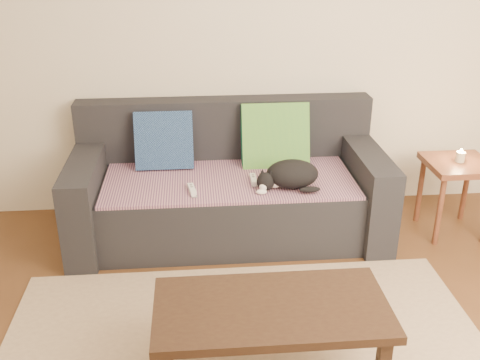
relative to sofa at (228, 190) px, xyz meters
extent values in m
cube|color=beige|center=(0.00, 0.43, 0.99)|extent=(4.50, 0.04, 2.60)
cube|color=#232328|center=(0.00, -0.07, -0.10)|extent=(1.70, 0.78, 0.42)
cube|color=#232328|center=(0.00, 0.33, 0.34)|extent=(2.10, 0.18, 0.45)
cube|color=#232328|center=(-0.95, -0.07, -0.01)|extent=(0.20, 0.90, 0.60)
cube|color=#232328|center=(0.95, -0.07, -0.01)|extent=(0.20, 0.90, 0.60)
cube|color=#472A4F|center=(0.00, -0.09, 0.12)|extent=(1.66, 0.74, 0.02)
cube|color=#0F1F41|center=(-0.43, 0.17, 0.32)|extent=(0.40, 0.21, 0.41)
cube|color=#0E5B45|center=(0.34, 0.17, 0.32)|extent=(0.47, 0.25, 0.49)
ellipsoid|color=black|center=(0.40, -0.26, 0.22)|extent=(0.41, 0.36, 0.18)
sphere|color=black|center=(0.22, -0.30, 0.19)|extent=(0.15, 0.15, 0.12)
sphere|color=white|center=(0.20, -0.34, 0.17)|extent=(0.06, 0.06, 0.05)
ellipsoid|color=black|center=(0.49, -0.38, 0.16)|extent=(0.14, 0.09, 0.04)
cube|color=white|center=(-0.25, -0.28, 0.15)|extent=(0.06, 0.15, 0.03)
cube|color=white|center=(0.16, -0.16, 0.15)|extent=(0.04, 0.15, 0.03)
cube|color=brown|center=(1.56, -0.15, 0.20)|extent=(0.42, 0.42, 0.04)
cylinder|color=brown|center=(1.39, -0.32, -0.07)|extent=(0.04, 0.04, 0.49)
cylinder|color=brown|center=(1.39, 0.02, -0.07)|extent=(0.04, 0.04, 0.49)
cylinder|color=brown|center=(1.73, 0.02, -0.07)|extent=(0.04, 0.04, 0.49)
cylinder|color=beige|center=(1.56, -0.15, 0.26)|extent=(0.06, 0.06, 0.07)
sphere|color=#FFBF59|center=(1.56, -0.15, 0.30)|extent=(0.02, 0.02, 0.02)
cube|color=black|center=(0.10, -1.48, 0.09)|extent=(1.06, 0.53, 0.04)
cube|color=black|center=(-0.37, -1.27, -0.12)|extent=(0.05, 0.05, 0.38)
cube|color=black|center=(0.56, -1.27, -0.12)|extent=(0.05, 0.05, 0.38)
camera|label=1|loc=(-0.22, -3.52, 1.65)|focal=42.00mm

